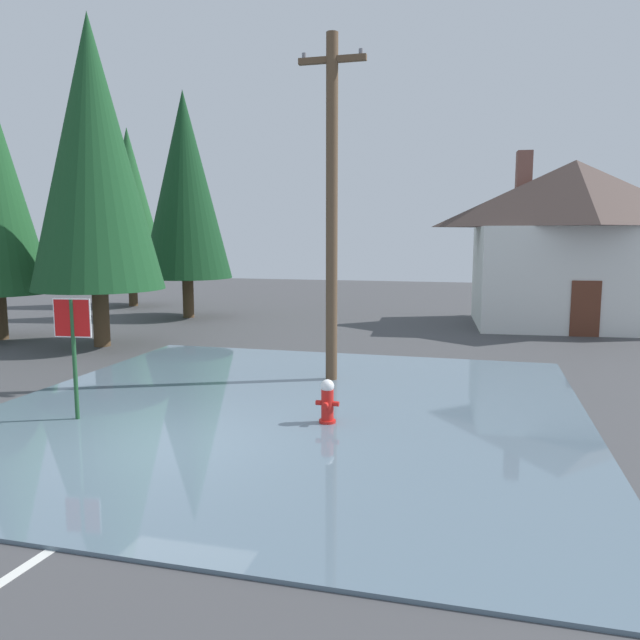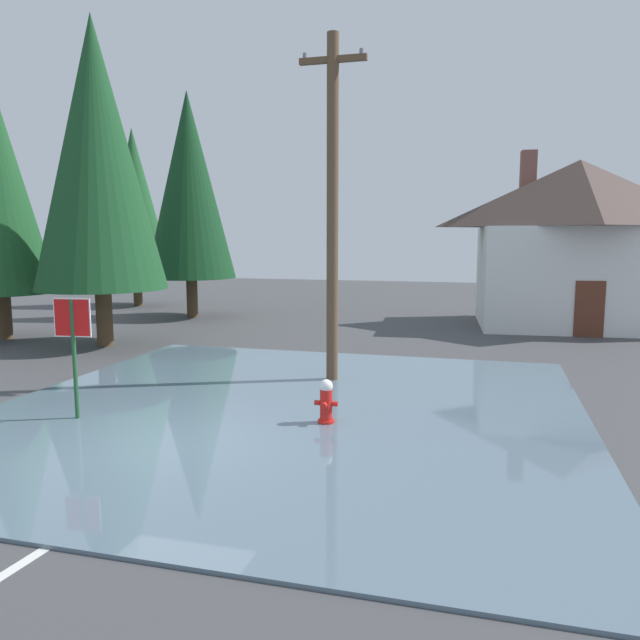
{
  "view_description": "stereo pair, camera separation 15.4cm",
  "coord_description": "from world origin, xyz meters",
  "px_view_note": "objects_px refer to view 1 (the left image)",
  "views": [
    {
      "loc": [
        5.13,
        -9.02,
        3.54
      ],
      "look_at": [
        1.78,
        3.85,
        1.73
      ],
      "focal_mm": 34.45,
      "sensor_mm": 36.0,
      "label": 1
    },
    {
      "loc": [
        5.28,
        -8.98,
        3.54
      ],
      "look_at": [
        1.78,
        3.85,
        1.73
      ],
      "focal_mm": 34.45,
      "sensor_mm": 36.0,
      "label": 2
    }
  ],
  "objects_px": {
    "fire_hydrant": "(327,403)",
    "pine_tree_far_center": "(185,186)",
    "stop_sign_near": "(73,334)",
    "utility_pole": "(332,206)",
    "pine_tree_short_left": "(129,202)",
    "house": "(572,241)",
    "pine_tree_mid_left": "(93,154)"
  },
  "relations": [
    {
      "from": "fire_hydrant",
      "to": "house",
      "type": "bearing_deg",
      "value": 67.8
    },
    {
      "from": "stop_sign_near",
      "to": "pine_tree_short_left",
      "type": "bearing_deg",
      "value": 118.49
    },
    {
      "from": "house",
      "to": "pine_tree_short_left",
      "type": "distance_m",
      "value": 20.86
    },
    {
      "from": "stop_sign_near",
      "to": "pine_tree_short_left",
      "type": "height_order",
      "value": "pine_tree_short_left"
    },
    {
      "from": "stop_sign_near",
      "to": "utility_pole",
      "type": "xyz_separation_m",
      "value": [
        3.96,
        4.47,
        2.56
      ]
    },
    {
      "from": "house",
      "to": "pine_tree_mid_left",
      "type": "height_order",
      "value": "pine_tree_mid_left"
    },
    {
      "from": "fire_hydrant",
      "to": "utility_pole",
      "type": "height_order",
      "value": "utility_pole"
    },
    {
      "from": "house",
      "to": "pine_tree_mid_left",
      "type": "xyz_separation_m",
      "value": [
        -15.3,
        -8.69,
        2.72
      ]
    },
    {
      "from": "utility_pole",
      "to": "pine_tree_mid_left",
      "type": "xyz_separation_m",
      "value": [
        -8.38,
        2.91,
        1.83
      ]
    },
    {
      "from": "stop_sign_near",
      "to": "fire_hydrant",
      "type": "height_order",
      "value": "stop_sign_near"
    },
    {
      "from": "utility_pole",
      "to": "pine_tree_mid_left",
      "type": "height_order",
      "value": "pine_tree_mid_left"
    },
    {
      "from": "fire_hydrant",
      "to": "pine_tree_short_left",
      "type": "bearing_deg",
      "value": 130.37
    },
    {
      "from": "house",
      "to": "pine_tree_far_center",
      "type": "xyz_separation_m",
      "value": [
        -15.86,
        -1.41,
        2.34
      ]
    },
    {
      "from": "pine_tree_short_left",
      "to": "fire_hydrant",
      "type": "bearing_deg",
      "value": -49.63
    },
    {
      "from": "utility_pole",
      "to": "pine_tree_mid_left",
      "type": "relative_size",
      "value": 0.79
    },
    {
      "from": "house",
      "to": "pine_tree_short_left",
      "type": "relative_size",
      "value": 0.91
    },
    {
      "from": "pine_tree_mid_left",
      "to": "pine_tree_short_left",
      "type": "distance_m",
      "value": 12.01
    },
    {
      "from": "stop_sign_near",
      "to": "utility_pole",
      "type": "height_order",
      "value": "utility_pole"
    },
    {
      "from": "fire_hydrant",
      "to": "pine_tree_mid_left",
      "type": "height_order",
      "value": "pine_tree_mid_left"
    },
    {
      "from": "pine_tree_mid_left",
      "to": "pine_tree_far_center",
      "type": "height_order",
      "value": "pine_tree_mid_left"
    },
    {
      "from": "fire_hydrant",
      "to": "stop_sign_near",
      "type": "bearing_deg",
      "value": -168.22
    },
    {
      "from": "pine_tree_mid_left",
      "to": "fire_hydrant",
      "type": "bearing_deg",
      "value": -34.94
    },
    {
      "from": "stop_sign_near",
      "to": "utility_pole",
      "type": "bearing_deg",
      "value": 48.45
    },
    {
      "from": "pine_tree_short_left",
      "to": "pine_tree_far_center",
      "type": "xyz_separation_m",
      "value": [
        4.82,
        -3.42,
        0.45
      ]
    },
    {
      "from": "fire_hydrant",
      "to": "pine_tree_far_center",
      "type": "distance_m",
      "value": 17.57
    },
    {
      "from": "pine_tree_mid_left",
      "to": "pine_tree_short_left",
      "type": "relative_size",
      "value": 1.16
    },
    {
      "from": "pine_tree_far_center",
      "to": "fire_hydrant",
      "type": "bearing_deg",
      "value": -54.63
    },
    {
      "from": "utility_pole",
      "to": "pine_tree_short_left",
      "type": "bearing_deg",
      "value": 135.34
    },
    {
      "from": "pine_tree_mid_left",
      "to": "pine_tree_far_center",
      "type": "xyz_separation_m",
      "value": [
        -0.56,
        7.28,
        -0.38
      ]
    },
    {
      "from": "fire_hydrant",
      "to": "house",
      "type": "distance_m",
      "value": 16.55
    },
    {
      "from": "pine_tree_far_center",
      "to": "pine_tree_mid_left",
      "type": "bearing_deg",
      "value": -85.59
    },
    {
      "from": "house",
      "to": "utility_pole",
      "type": "bearing_deg",
      "value": -120.79
    }
  ]
}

